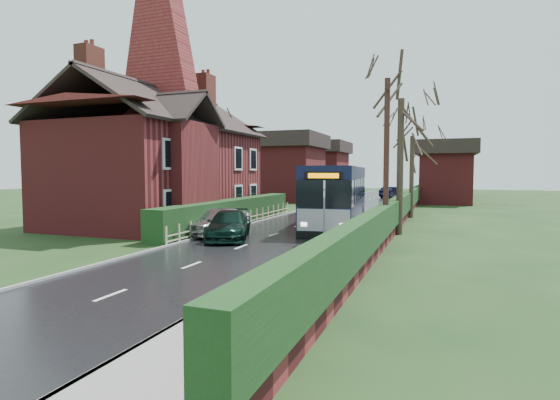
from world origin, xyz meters
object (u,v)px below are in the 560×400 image
at_px(brick_house, 163,155).
at_px(car_silver, 217,221).
at_px(telegraph_pole, 386,161).
at_px(bus, 337,197).
at_px(bus_stop_sign, 324,202).
at_px(car_green, 229,225).

height_order(brick_house, car_silver, brick_house).
bearing_deg(telegraph_pole, bus, 111.20).
relative_size(car_silver, bus_stop_sign, 1.48).
height_order(car_silver, bus_stop_sign, bus_stop_sign).
xyz_separation_m(bus, car_green, (-3.80, -7.02, -1.10)).
distance_m(bus, bus_stop_sign, 7.01).
height_order(brick_house, car_green, brick_house).
relative_size(car_silver, car_green, 0.92).
relative_size(brick_house, car_green, 3.10).
distance_m(brick_house, telegraph_pole, 15.01).
xyz_separation_m(brick_house, car_green, (7.13, -4.81, -3.69)).
distance_m(bus, telegraph_pole, 7.19).
bearing_deg(bus_stop_sign, brick_house, 147.43).
bearing_deg(car_silver, bus_stop_sign, 0.55).
height_order(bus_stop_sign, telegraph_pole, telegraph_pole).
bearing_deg(brick_house, bus_stop_sign, -21.63).
xyz_separation_m(car_silver, telegraph_pole, (8.60, 0.08, 3.04)).
bearing_deg(bus_stop_sign, bus, 87.23).
relative_size(brick_house, bus, 1.21).
relative_size(bus, car_green, 2.56).
xyz_separation_m(bus, bus_stop_sign, (1.00, -6.94, 0.14)).
bearing_deg(bus, brick_house, -175.03).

